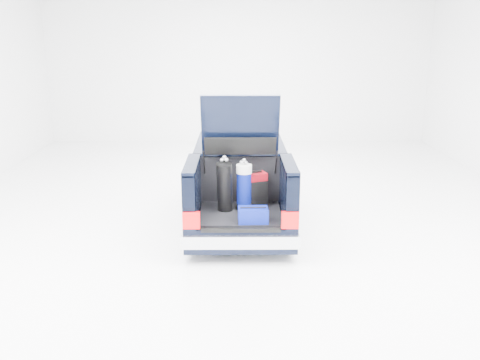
{
  "coord_description": "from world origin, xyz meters",
  "views": [
    {
      "loc": [
        -0.06,
        -9.27,
        3.42
      ],
      "look_at": [
        0.0,
        -0.5,
        0.86
      ],
      "focal_mm": 38.0,
      "sensor_mm": 36.0,
      "label": 1
    }
  ],
  "objects_px": {
    "black_golf_bag": "(225,187)",
    "blue_golf_bag": "(244,187)",
    "car": "(240,181)",
    "blue_duffel": "(253,215)",
    "red_suitcase": "(255,190)"
  },
  "relations": [
    {
      "from": "car",
      "to": "blue_golf_bag",
      "type": "xyz_separation_m",
      "value": [
        0.06,
        -1.41,
        0.31
      ]
    },
    {
      "from": "black_golf_bag",
      "to": "blue_duffel",
      "type": "relative_size",
      "value": 1.96
    },
    {
      "from": "black_golf_bag",
      "to": "blue_golf_bag",
      "type": "xyz_separation_m",
      "value": [
        0.32,
        0.1,
        -0.03
      ]
    },
    {
      "from": "blue_golf_bag",
      "to": "blue_duffel",
      "type": "xyz_separation_m",
      "value": [
        0.13,
        -0.6,
        -0.28
      ]
    },
    {
      "from": "car",
      "to": "black_golf_bag",
      "type": "height_order",
      "value": "car"
    },
    {
      "from": "black_golf_bag",
      "to": "blue_golf_bag",
      "type": "bearing_deg",
      "value": 26.43
    },
    {
      "from": "black_golf_bag",
      "to": "red_suitcase",
      "type": "bearing_deg",
      "value": 34.54
    },
    {
      "from": "red_suitcase",
      "to": "black_golf_bag",
      "type": "height_order",
      "value": "black_golf_bag"
    },
    {
      "from": "black_golf_bag",
      "to": "car",
      "type": "bearing_deg",
      "value": 89.49
    },
    {
      "from": "red_suitcase",
      "to": "black_golf_bag",
      "type": "xyz_separation_m",
      "value": [
        -0.5,
        -0.24,
        0.12
      ]
    },
    {
      "from": "blue_golf_bag",
      "to": "blue_duffel",
      "type": "relative_size",
      "value": 1.82
    },
    {
      "from": "car",
      "to": "red_suitcase",
      "type": "distance_m",
      "value": 1.31
    },
    {
      "from": "red_suitcase",
      "to": "blue_duffel",
      "type": "distance_m",
      "value": 0.76
    },
    {
      "from": "car",
      "to": "blue_duffel",
      "type": "relative_size",
      "value": 9.92
    },
    {
      "from": "car",
      "to": "black_golf_bag",
      "type": "relative_size",
      "value": 5.06
    }
  ]
}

